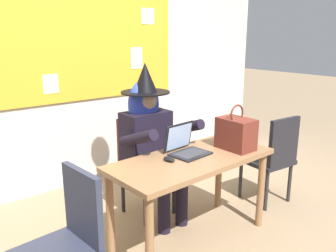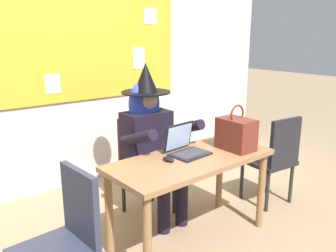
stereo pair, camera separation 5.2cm
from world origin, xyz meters
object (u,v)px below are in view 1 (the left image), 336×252
object	(u,v)px
person_costumed	(150,133)
handbag	(236,133)
desk_main	(192,170)
chair_at_desk	(142,159)
computer_mouse	(169,159)
chair_extra_corner	(273,156)
laptop	(186,147)
chair_spare_by_window	(68,238)

from	to	relation	value
person_costumed	handbag	bearing A→B (deg)	34.61
desk_main	chair_at_desk	size ratio (longest dim) A/B	1.49
computer_mouse	chair_extra_corner	distance (m)	1.28
desk_main	laptop	bearing A→B (deg)	75.18
person_costumed	chair_spare_by_window	size ratio (longest dim) A/B	1.58
chair_extra_corner	chair_at_desk	bearing A→B (deg)	62.76
computer_mouse	chair_extra_corner	bearing A→B (deg)	-9.45
chair_at_desk	person_costumed	bearing A→B (deg)	-0.70
desk_main	chair_at_desk	world-z (taller)	chair_at_desk
chair_at_desk	chair_extra_corner	world-z (taller)	chair_at_desk
laptop	handbag	distance (m)	0.44
chair_at_desk	desk_main	bearing A→B (deg)	-1.94
desk_main	chair_spare_by_window	xyz separation A→B (m)	(-1.08, -0.11, -0.11)
computer_mouse	chair_spare_by_window	xyz separation A→B (m)	(-0.89, -0.16, -0.23)
computer_mouse	handbag	distance (m)	0.64
chair_spare_by_window	person_costumed	bearing A→B (deg)	-153.27
handbag	chair_extra_corner	xyz separation A→B (m)	(0.64, 0.05, -0.35)
chair_at_desk	chair_extra_corner	size ratio (longest dim) A/B	1.02
desk_main	person_costumed	size ratio (longest dim) A/B	0.96
laptop	chair_extra_corner	distance (m)	1.08
chair_at_desk	chair_spare_by_window	distance (m)	1.32
person_costumed	handbag	size ratio (longest dim) A/B	3.73
person_costumed	chair_extra_corner	size ratio (longest dim) A/B	1.58
desk_main	chair_spare_by_window	bearing A→B (deg)	-174.04
computer_mouse	desk_main	bearing A→B (deg)	-19.21
person_costumed	computer_mouse	bearing A→B (deg)	-21.20
handbag	laptop	bearing A→B (deg)	156.42
chair_at_desk	chair_spare_by_window	bearing A→B (deg)	-56.94
person_costumed	computer_mouse	xyz separation A→B (m)	(-0.19, -0.49, -0.06)
handbag	chair_extra_corner	distance (m)	0.73
desk_main	chair_extra_corner	bearing A→B (deg)	-1.38
person_costumed	chair_extra_corner	xyz separation A→B (m)	(1.07, -0.56, -0.29)
handbag	chair_spare_by_window	size ratio (longest dim) A/B	0.42
computer_mouse	chair_spare_by_window	size ratio (longest dim) A/B	0.12
desk_main	person_costumed	distance (m)	0.57
desk_main	laptop	world-z (taller)	laptop
laptop	chair_extra_corner	size ratio (longest dim) A/B	0.36
desk_main	handbag	size ratio (longest dim) A/B	3.58
desk_main	laptop	distance (m)	0.19
computer_mouse	laptop	bearing A→B (deg)	8.01
laptop	handbag	world-z (taller)	handbag
chair_at_desk	person_costumed	xyz separation A→B (m)	(0.00, -0.12, 0.28)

